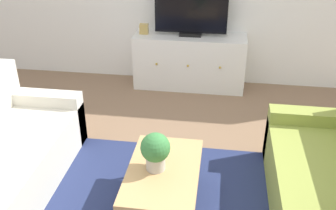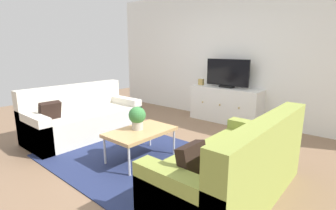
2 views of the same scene
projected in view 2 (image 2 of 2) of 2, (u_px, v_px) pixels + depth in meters
The scene contains 10 objects.
ground_plane at pixel (145, 155), 3.53m from camera, with size 10.00×10.00×0.00m, color #84664C.
wall_back at pixel (233, 55), 5.12m from camera, with size 6.40×0.12×2.70m, color white.
area_rug at pixel (137, 158), 3.42m from camera, with size 2.50×1.90×0.01m, color navy.
couch_left_side at pixel (82, 119), 4.31m from camera, with size 0.86×1.85×0.86m.
couch_right_side at pixel (238, 171), 2.48m from camera, with size 0.86×1.85×0.86m.
coffee_table at pixel (141, 133), 3.32m from camera, with size 0.56×0.91×0.42m.
potted_plant at pixel (137, 117), 3.32m from camera, with size 0.23×0.23×0.31m.
tv_console at pixel (225, 105), 5.12m from camera, with size 1.44×0.47×0.71m.
flat_screen_tv at pixel (227, 74), 4.99m from camera, with size 0.91×0.16×0.57m.
mantel_clock at pixel (201, 82), 5.41m from camera, with size 0.11×0.07×0.13m, color tan.
Camera 2 is at (2.39, -2.28, 1.47)m, focal length 26.65 mm.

